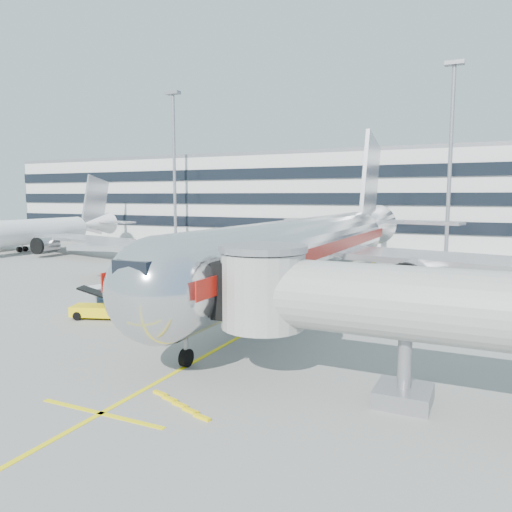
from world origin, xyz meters
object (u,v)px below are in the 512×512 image
at_px(belt_loader, 104,310).
at_px(ramp_worker, 162,314).
at_px(cargo_container_left, 110,294).
at_px(cargo_container_right, 125,284).
at_px(main_jet, 315,246).
at_px(cargo_container_front, 100,298).
at_px(baggage_tug, 136,301).

xyz_separation_m(belt_loader, ramp_worker, (5.12, -0.29, 0.28)).
relative_size(cargo_container_left, cargo_container_right, 0.74).
xyz_separation_m(main_jet, cargo_container_front, (-12.74, -11.87, -3.35)).
bearing_deg(cargo_container_right, cargo_container_left, -68.69).
bearing_deg(belt_loader, cargo_container_right, 120.77).
bearing_deg(main_jet, belt_loader, -127.17).
relative_size(baggage_tug, ramp_worker, 1.63).
relative_size(baggage_tug, cargo_container_left, 1.98).
xyz_separation_m(main_jet, cargo_container_left, (-13.62, -9.91, -3.48)).
relative_size(main_jet, cargo_container_right, 25.00).
relative_size(cargo_container_right, ramp_worker, 1.12).
xyz_separation_m(cargo_container_right, ramp_worker, (9.51, -7.67, 0.04)).
distance_m(baggage_tug, ramp_worker, 4.99).
distance_m(cargo_container_front, ramp_worker, 7.68).
bearing_deg(cargo_container_right, baggage_tug, -43.80).
distance_m(cargo_container_left, ramp_worker, 9.25).
xyz_separation_m(cargo_container_left, cargo_container_front, (0.88, -1.97, 0.13)).
bearing_deg(belt_loader, ramp_worker, -3.26).
height_order(baggage_tug, cargo_container_front, baggage_tug).
bearing_deg(ramp_worker, main_jet, 7.04).
distance_m(baggage_tug, cargo_container_left, 4.29).
bearing_deg(cargo_container_front, cargo_container_left, 114.07).
bearing_deg(cargo_container_right, main_jet, 23.61).
height_order(cargo_container_front, ramp_worker, ramp_worker).
height_order(belt_loader, ramp_worker, belt_loader).
bearing_deg(cargo_container_front, cargo_container_right, 112.34).
bearing_deg(belt_loader, cargo_container_front, 137.21).
distance_m(baggage_tug, cargo_container_right, 7.29).
relative_size(belt_loader, cargo_container_front, 2.36).
xyz_separation_m(belt_loader, cargo_container_left, (-3.08, 4.00, 0.13)).
distance_m(belt_loader, baggage_tug, 2.50).
height_order(baggage_tug, cargo_container_left, baggage_tug).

